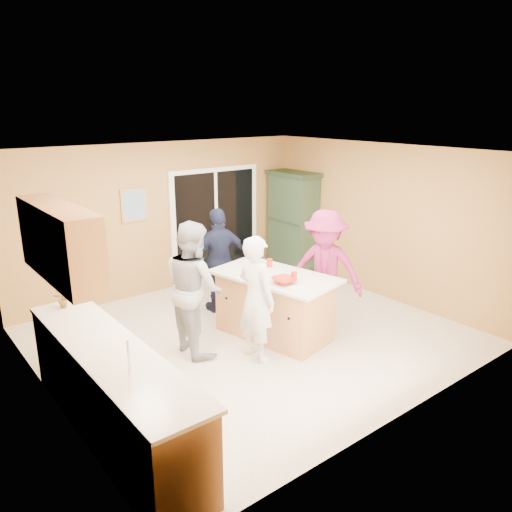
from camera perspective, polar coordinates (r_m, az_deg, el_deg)
floor at (r=7.27m, az=-0.45°, el=-9.11°), size 5.50×5.50×0.00m
ceiling at (r=6.56m, az=-0.50°, el=11.77°), size 5.50×5.00×0.10m
wall_back at (r=8.85m, az=-10.46°, el=4.29°), size 5.50×0.10×2.60m
wall_front at (r=5.16m, az=16.86°, el=-5.28°), size 5.50×0.10×2.60m
wall_left at (r=5.64m, az=-23.21°, el=-4.05°), size 0.10×5.00×2.60m
wall_right at (r=8.70m, az=14.03°, el=3.86°), size 0.10×5.00×2.60m
left_cabinet_run at (r=5.17m, az=-15.49°, el=-15.53°), size 0.65×3.05×1.24m
upper_cabinets at (r=5.33m, az=-21.53°, el=1.48°), size 0.35×1.60×0.75m
sliding_door at (r=9.40m, az=-4.62°, el=3.68°), size 1.90×0.07×2.10m
framed_picture at (r=8.53m, az=-13.76°, el=5.69°), size 0.46×0.04×0.56m
kitchen_island at (r=7.13m, az=2.11°, el=-5.86°), size 1.29×1.90×0.92m
green_hutch at (r=9.85m, az=4.23°, el=3.75°), size 0.56×1.07×1.97m
woman_white at (r=6.36m, az=-0.00°, el=-4.89°), size 0.43×0.62×1.65m
woman_grey at (r=6.60m, az=-7.14°, el=-3.60°), size 0.73×0.91×1.78m
woman_navy at (r=7.89m, az=-4.18°, el=-0.50°), size 1.03×0.55×1.67m
woman_magenta at (r=7.33m, az=7.83°, el=-1.56°), size 1.13×1.32×1.77m
serving_bowl at (r=6.62m, az=3.21°, el=-2.81°), size 0.32×0.32×0.08m
tulip_vase at (r=6.14m, az=-21.33°, el=-4.10°), size 0.19×0.14×0.33m
tumbler_near at (r=7.28m, az=1.57°, el=-0.78°), size 0.09×0.09×0.12m
tumbler_far at (r=6.72m, az=4.37°, el=-2.33°), size 0.10×0.10×0.12m
wine_bottle at (r=7.18m, az=-0.11°, el=-0.40°), size 0.08×0.08×0.34m
white_plate at (r=6.45m, az=4.62°, el=-3.69°), size 0.25×0.25×0.01m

